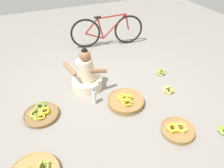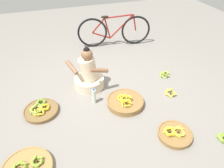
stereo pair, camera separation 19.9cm
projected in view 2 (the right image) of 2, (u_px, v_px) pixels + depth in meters
ground_plane at (108, 93)px, 3.51m from camera, size 10.00×10.00×0.00m
vendor_woman_front at (89, 75)px, 3.52m from camera, size 0.65×0.53×0.77m
bicycle_leaning at (114, 31)px, 4.75m from camera, size 1.69×0.33×0.73m
banana_basket_front_center at (175, 134)px, 2.76m from camera, size 0.46×0.46×0.14m
banana_basket_near_vendor at (41, 110)px, 3.14m from camera, size 0.52×0.52×0.13m
banana_basket_front_right at (125, 102)px, 3.26m from camera, size 0.58×0.58×0.17m
loose_bananas_front_left at (165, 74)px, 3.93m from camera, size 0.24×0.24×0.09m
loose_bananas_back_center at (171, 93)px, 3.48m from camera, size 0.22×0.23×0.10m
loose_bananas_back_left at (224, 138)px, 2.73m from camera, size 0.18×0.22×0.08m
water_bottle at (94, 96)px, 3.25m from camera, size 0.06×0.06×0.28m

